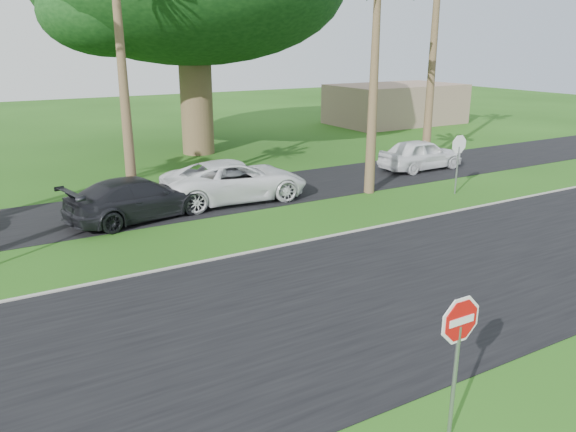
# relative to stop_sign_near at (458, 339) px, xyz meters

# --- Properties ---
(ground) EXTENTS (120.00, 120.00, 0.00)m
(ground) POSITION_rel_stop_sign_near_xyz_m (-0.50, 3.00, -1.77)
(ground) COLOR #1E4812
(ground) RESTS_ON ground
(road) EXTENTS (120.00, 8.00, 0.02)m
(road) POSITION_rel_stop_sign_near_xyz_m (-0.50, 5.00, -1.76)
(road) COLOR black
(road) RESTS_ON ground
(parking_strip) EXTENTS (120.00, 5.00, 0.02)m
(parking_strip) POSITION_rel_stop_sign_near_xyz_m (-0.50, 15.50, -1.76)
(parking_strip) COLOR black
(parking_strip) RESTS_ON ground
(curb) EXTENTS (120.00, 0.12, 0.06)m
(curb) POSITION_rel_stop_sign_near_xyz_m (-0.50, 9.05, -1.74)
(curb) COLOR gray
(curb) RESTS_ON ground
(stop_sign_near) EXTENTS (1.05, 0.07, 2.62)m
(stop_sign_near) POSITION_rel_stop_sign_near_xyz_m (0.00, 0.00, 0.00)
(stop_sign_near) COLOR gray
(stop_sign_near) RESTS_ON ground
(stop_sign_far) EXTENTS (1.05, 0.07, 2.62)m
(stop_sign_far) POSITION_rel_stop_sign_near_xyz_m (11.50, 11.00, 0.00)
(stop_sign_far) COLOR gray
(stop_sign_far) RESTS_ON ground
(building_far) EXTENTS (10.00, 6.00, 3.00)m
(building_far) POSITION_rel_stop_sign_near_xyz_m (23.50, 29.00, -0.27)
(building_far) COLOR gray
(building_far) RESTS_ON ground
(car_dark) EXTENTS (5.56, 3.18, 1.52)m
(car_dark) POSITION_rel_stop_sign_near_xyz_m (-1.02, 14.15, -1.02)
(car_dark) COLOR black
(car_dark) RESTS_ON ground
(car_minivan) EXTENTS (5.99, 3.09, 1.62)m
(car_minivan) POSITION_rel_stop_sign_near_xyz_m (3.06, 14.69, -0.97)
(car_minivan) COLOR white
(car_minivan) RESTS_ON ground
(car_pickup) EXTENTS (4.53, 1.89, 1.53)m
(car_pickup) POSITION_rel_stop_sign_near_xyz_m (13.48, 15.26, -1.01)
(car_pickup) COLOR white
(car_pickup) RESTS_ON ground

